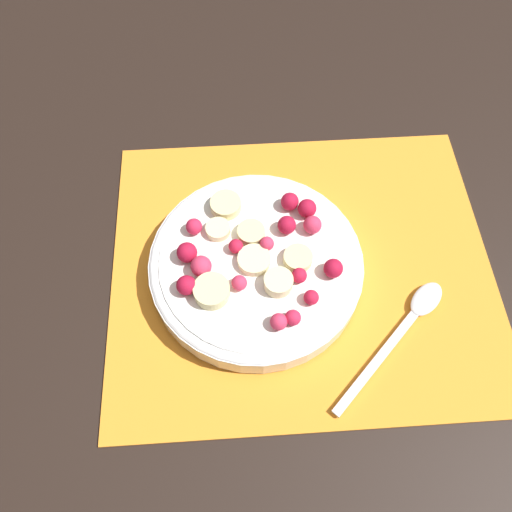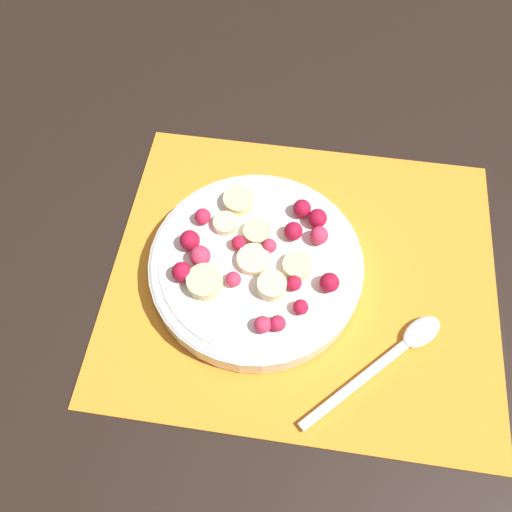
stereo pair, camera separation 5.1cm
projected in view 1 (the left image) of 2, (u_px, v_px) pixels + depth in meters
ground_plane at (302, 266)px, 0.55m from camera, size 3.00×3.00×0.00m
placemat at (302, 265)px, 0.55m from camera, size 0.42×0.35×0.01m
fruit_bowl at (256, 264)px, 0.53m from camera, size 0.22×0.22×0.05m
spoon at (410, 320)px, 0.51m from camera, size 0.14×0.14×0.01m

